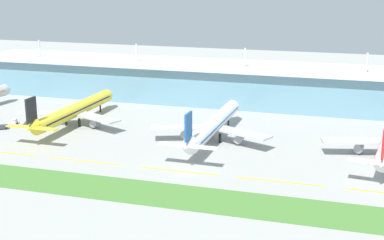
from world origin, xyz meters
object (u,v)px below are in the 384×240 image
at_px(pushback_tug, 2,127).
at_px(airliner_near_middle, 74,111).
at_px(airliner_center, 213,125).
at_px(baggage_cart, 14,122).

bearing_deg(pushback_tug, airliner_near_middle, 28.89).
bearing_deg(airliner_near_middle, pushback_tug, -151.11).
bearing_deg(airliner_center, baggage_cart, -179.12).
bearing_deg(baggage_cart, airliner_center, 0.88).
height_order(airliner_near_middle, pushback_tug, airliner_near_middle).
relative_size(airliner_center, baggage_cart, 17.82).
relative_size(airliner_near_middle, baggage_cart, 17.86).
bearing_deg(airliner_center, pushback_tug, -173.95).
bearing_deg(airliner_near_middle, baggage_cart, -166.17).
height_order(airliner_center, baggage_cart, airliner_center).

